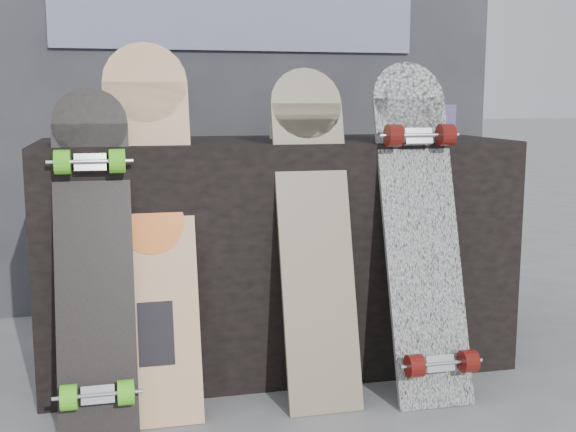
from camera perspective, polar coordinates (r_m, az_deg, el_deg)
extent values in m
plane|color=slate|center=(2.25, 1.78, -15.50)|extent=(60.00, 60.00, 0.00)
cube|color=black|center=(2.58, -1.06, -2.83)|extent=(1.60, 0.60, 0.80)
cube|color=#323237|center=(3.37, -4.23, 11.93)|extent=(2.40, 0.20, 2.20)
cube|color=#0E1552|center=(3.27, -3.96, 15.52)|extent=(1.60, 0.02, 0.30)
cube|color=#523E7F|center=(2.46, -13.27, 6.89)|extent=(0.18, 0.12, 0.10)
cube|color=#523E7F|center=(2.66, 11.08, 7.34)|extent=(0.14, 0.14, 0.12)
cube|color=#D1B78C|center=(2.57, 1.19, 6.77)|extent=(0.22, 0.10, 0.06)
cube|color=beige|center=(2.20, -10.68, -2.63)|extent=(0.26, 0.32, 0.99)
cylinder|color=beige|center=(2.30, -11.24, 10.29)|extent=(0.26, 0.09, 0.25)
cylinder|color=orange|center=(2.20, -10.76, -0.45)|extent=(0.20, 0.06, 0.19)
cube|color=black|center=(2.18, -10.39, -9.13)|extent=(0.10, 0.06, 0.18)
cube|color=beige|center=(2.24, 2.25, -3.10)|extent=(0.23, 0.28, 0.93)
cylinder|color=beige|center=(2.31, 1.44, 8.87)|extent=(0.23, 0.08, 0.23)
cube|color=silver|center=(2.33, 10.57, -2.57)|extent=(0.25, 0.31, 0.95)
cylinder|color=silver|center=(2.41, 9.49, 9.12)|extent=(0.25, 0.09, 0.24)
cube|color=silver|center=(2.29, 11.83, -11.31)|extent=(0.09, 0.04, 0.06)
cylinder|color=#5C110D|center=(2.24, 9.96, -11.59)|extent=(0.05, 0.07, 0.07)
cylinder|color=#5C110D|center=(2.31, 14.06, -11.06)|extent=(0.04, 0.07, 0.07)
cube|color=silver|center=(2.34, 10.19, 6.19)|extent=(0.09, 0.04, 0.06)
cylinder|color=#5C110D|center=(2.29, 8.35, 6.32)|extent=(0.05, 0.07, 0.07)
cylinder|color=#5C110D|center=(2.36, 12.35, 6.29)|extent=(0.04, 0.07, 0.07)
cube|color=black|center=(2.16, -15.03, -4.69)|extent=(0.22, 0.28, 0.87)
cylinder|color=black|center=(2.23, -15.40, 7.01)|extent=(0.22, 0.08, 0.22)
cube|color=silver|center=(2.12, -14.79, -13.46)|extent=(0.09, 0.04, 0.06)
cylinder|color=#5EE920|center=(2.10, -16.92, -13.56)|extent=(0.04, 0.07, 0.07)
cylinder|color=#5EE920|center=(2.10, -12.68, -13.44)|extent=(0.04, 0.07, 0.07)
cube|color=silver|center=(2.16, -15.35, 4.06)|extent=(0.09, 0.04, 0.06)
cylinder|color=#5EE920|center=(2.14, -17.39, 4.09)|extent=(0.04, 0.07, 0.07)
cylinder|color=#5EE920|center=(2.14, -13.34, 4.25)|extent=(0.04, 0.07, 0.07)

